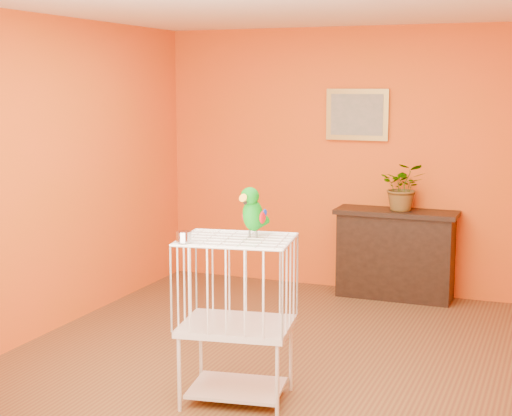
% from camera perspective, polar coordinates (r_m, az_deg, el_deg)
% --- Properties ---
extents(ground, '(4.50, 4.50, 0.00)m').
position_cam_1_polar(ground, '(5.99, 1.60, -10.96)').
color(ground, brown).
rests_on(ground, ground).
extents(room_shell, '(4.50, 4.50, 4.50)m').
position_cam_1_polar(room_shell, '(5.65, 1.67, 4.31)').
color(room_shell, '#EC5416').
rests_on(room_shell, ground).
extents(console_cabinet, '(1.15, 0.42, 0.86)m').
position_cam_1_polar(console_cabinet, '(7.66, 10.09, -3.32)').
color(console_cabinet, black).
rests_on(console_cabinet, ground).
extents(potted_plant, '(0.48, 0.51, 0.36)m').
position_cam_1_polar(potted_plant, '(7.55, 10.67, 1.16)').
color(potted_plant, '#26722D').
rests_on(potted_plant, console_cabinet).
extents(framed_picture, '(0.62, 0.04, 0.50)m').
position_cam_1_polar(framed_picture, '(7.76, 7.37, 6.75)').
color(framed_picture, '#A7883B').
rests_on(framed_picture, room_shell).
extents(birdcage, '(0.78, 0.64, 1.08)m').
position_cam_1_polar(birdcage, '(5.09, -1.42, -7.98)').
color(birdcage, silver).
rests_on(birdcage, ground).
extents(feed_cup, '(0.10, 0.10, 0.07)m').
position_cam_1_polar(feed_cup, '(4.84, -5.27, -2.10)').
color(feed_cup, silver).
rests_on(feed_cup, birdcage).
extents(parrot, '(0.17, 0.30, 0.33)m').
position_cam_1_polar(parrot, '(4.97, -0.23, -0.26)').
color(parrot, '#59544C').
rests_on(parrot, birdcage).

